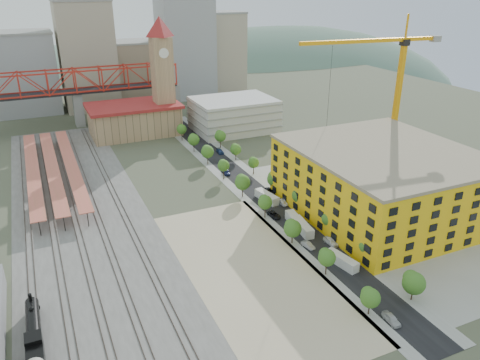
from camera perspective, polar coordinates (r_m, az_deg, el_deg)
name	(u,v)px	position (r m, az deg, el deg)	size (l,w,h in m)	color
ground	(217,210)	(135.26, -2.87, -3.67)	(400.00, 400.00, 0.00)	#474C38
ballast_strip	(79,208)	(143.89, -19.00, -3.26)	(36.00, 165.00, 0.06)	#605E59
dirt_lot	(251,270)	(108.88, 1.38, -10.89)	(28.00, 67.00, 0.06)	tan
street_asphalt	(245,182)	(153.43, 0.62, -0.25)	(12.00, 170.00, 0.06)	black
sidewalk_west	(230,185)	(151.39, -1.27, -0.59)	(3.00, 170.00, 0.04)	gray
sidewalk_east	(260,179)	(155.65, 2.46, 0.08)	(3.00, 170.00, 0.04)	gray
construction_pad	(387,209)	(141.85, 17.46, -3.44)	(50.00, 90.00, 0.06)	gray
rail_tracks	(73,209)	(143.76, -19.71, -3.34)	(26.56, 160.00, 0.18)	#382B23
platform_canopies	(52,166)	(167.64, -21.95, 1.54)	(16.00, 80.00, 4.12)	#D65F52
station_hall	(134,119)	(205.70, -12.76, 7.28)	(38.00, 24.00, 13.10)	tan
clock_tower	(162,65)	(201.98, -9.50, 13.66)	(12.00, 12.00, 52.00)	tan
parking_garage	(234,114)	(206.36, -0.77, 7.99)	(34.00, 26.00, 14.00)	silver
truss_bridge	(75,84)	(222.44, -19.46, 10.96)	(94.00, 9.60, 25.60)	gray
construction_building	(382,181)	(136.18, 16.98, -0.16)	(44.60, 50.60, 18.80)	yellow
street_trees	(259,194)	(145.23, 2.28, -1.69)	(15.40, 124.40, 8.00)	#33661E
skyline	(130,59)	(262.77, -13.28, 14.21)	(133.00, 46.00, 60.00)	#9EA0A3
distant_hills	(156,158)	(408.02, -10.25, 2.63)	(647.00, 264.00, 227.00)	#4C6B59
locomotive	(34,334)	(96.54, -23.82, -16.81)	(2.85, 22.01, 5.50)	black
tower_crane	(391,80)	(159.30, 17.93, 11.55)	(48.32, 7.11, 51.72)	#F9A210
site_trailer_a	(342,261)	(112.39, 12.30, -9.58)	(2.30, 8.75, 2.39)	silver
site_trailer_b	(303,227)	(124.53, 7.63, -5.72)	(2.45, 9.32, 2.55)	silver
site_trailer_c	(296,221)	(127.19, 6.79, -5.01)	(2.46, 9.35, 2.56)	silver
site_trailer_d	(267,197)	(140.28, 3.29, -2.08)	(2.42, 9.20, 2.52)	silver
car_0	(391,319)	(98.59, 17.97, -15.83)	(1.84, 4.56, 1.56)	#B9B9B9
car_1	(308,245)	(117.89, 8.29, -7.88)	(1.43, 4.11, 1.35)	#9E9DA2
car_2	(274,215)	(131.18, 4.17, -4.28)	(2.22, 4.82, 1.34)	black
car_3	(226,172)	(159.48, -1.69, 0.94)	(1.95, 4.79, 1.39)	navy
car_4	(331,242)	(120.12, 11.00, -7.39)	(1.86, 4.63, 1.58)	white
car_5	(282,202)	(138.59, 5.16, -2.71)	(1.55, 4.46, 1.47)	#A9A9AE
car_6	(269,192)	(145.10, 3.58, -1.42)	(2.44, 5.29, 1.47)	black
car_7	(220,151)	(179.33, -2.45, 3.50)	(2.03, 5.00, 1.45)	navy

